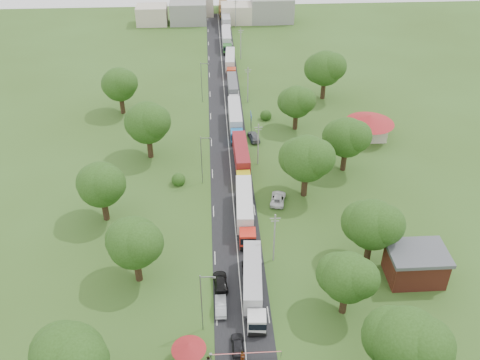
{
  "coord_description": "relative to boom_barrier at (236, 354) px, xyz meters",
  "views": [
    {
      "loc": [
        -3.38,
        -68.53,
        57.36
      ],
      "look_at": [
        1.37,
        11.13,
        3.0
      ],
      "focal_mm": 40.0,
      "sensor_mm": 36.0,
      "label": 1
    }
  ],
  "objects": [
    {
      "name": "tree_1",
      "position": [
        19.34,
        -4.83,
        6.96
      ],
      "size": [
        9.6,
        9.6,
        12.05
      ],
      "color": "#382616",
      "rests_on": "ground"
    },
    {
      "name": "tree_11",
      "position": [
        -20.65,
        30.16,
        6.33
      ],
      "size": [
        8.8,
        8.8,
        11.07
      ],
      "color": "#382616",
      "rests_on": "ground"
    },
    {
      "name": "pole_5",
      "position": [
        6.86,
        130.0,
        3.79
      ],
      "size": [
        1.6,
        0.24,
        9.0
      ],
      "color": "gray",
      "rests_on": "ground"
    },
    {
      "name": "tree_3",
      "position": [
        21.35,
        17.16,
        6.33
      ],
      "size": [
        8.8,
        8.8,
        11.07
      ],
      "color": "#382616",
      "rests_on": "ground"
    },
    {
      "name": "car_lane_mid",
      "position": [
        -1.64,
        8.37,
        -0.17
      ],
      "size": [
        1.54,
        4.41,
        1.45
      ],
      "primitive_type": "imported",
      "rotation": [
        0.0,
        0.0,
        3.14
      ],
      "color": "#A0A3A8",
      "rests_on": "ground"
    },
    {
      "name": "boom_barrier",
      "position": [
        0.0,
        0.0,
        0.0
      ],
      "size": [
        9.22,
        0.35,
        1.18
      ],
      "color": "slate",
      "rests_on": "ground"
    },
    {
      "name": "truck_5",
      "position": [
        3.56,
        94.71,
        1.19
      ],
      "size": [
        3.08,
        14.19,
        3.92
      ],
      "color": "#B3351B",
      "rests_on": "ground"
    },
    {
      "name": "car_verge_near",
      "position": [
        9.36,
        33.11,
        -0.16
      ],
      "size": [
        3.53,
        5.68,
        1.46
      ],
      "primitive_type": "imported",
      "rotation": [
        0.0,
        0.0,
        2.92
      ],
      "color": "silver",
      "rests_on": "ground"
    },
    {
      "name": "truck_0",
      "position": [
        3.07,
        10.89,
        1.32
      ],
      "size": [
        3.4,
        15.11,
        4.17
      ],
      "color": "silver",
      "rests_on": "ground"
    },
    {
      "name": "truck_6",
      "position": [
        3.23,
        112.4,
        1.31
      ],
      "size": [
        2.67,
        14.99,
        4.15
      ],
      "color": "#276225",
      "rests_on": "ground"
    },
    {
      "name": "road",
      "position": [
        1.36,
        45.0,
        -0.89
      ],
      "size": [
        8.0,
        200.0,
        0.04
      ],
      "primitive_type": "cube",
      "color": "black",
      "rests_on": "ground"
    },
    {
      "name": "truck_7",
      "position": [
        3.67,
        129.69,
        1.37
      ],
      "size": [
        2.78,
        15.39,
        4.27
      ],
      "color": "#B8B8B8",
      "rests_on": "ground"
    },
    {
      "name": "tree_5",
      "position": [
        23.35,
        43.16,
        6.33
      ],
      "size": [
        8.8,
        8.8,
        11.07
      ],
      "color": "#382616",
      "rests_on": "ground"
    },
    {
      "name": "tree_12",
      "position": [
        -14.66,
        50.17,
        6.96
      ],
      "size": [
        9.6,
        9.6,
        12.05
      ],
      "color": "#382616",
      "rests_on": "ground"
    },
    {
      "name": "tree_4",
      "position": [
        14.34,
        35.17,
        6.96
      ],
      "size": [
        9.6,
        9.6,
        12.05
      ],
      "color": "#382616",
      "rests_on": "ground"
    },
    {
      "name": "lamp_1",
      "position": [
        -3.99,
        40.0,
        4.66
      ],
      "size": [
        2.03,
        0.22,
        10.0
      ],
      "color": "slate",
      "rests_on": "ground"
    },
    {
      "name": "truck_4",
      "position": [
        3.41,
        77.82,
        1.09
      ],
      "size": [
        2.31,
        13.47,
        3.74
      ],
      "color": "silver",
      "rests_on": "ground"
    },
    {
      "name": "truck_8",
      "position": [
        3.24,
        145.72,
        1.38
      ],
      "size": [
        3.34,
        15.5,
        4.28
      ],
      "color": "brown",
      "rests_on": "ground"
    },
    {
      "name": "truck_1",
      "position": [
        3.06,
        28.2,
        1.42
      ],
      "size": [
        3.17,
        15.73,
        4.35
      ],
      "color": "red",
      "rests_on": "ground"
    },
    {
      "name": "pole_2",
      "position": [
        6.86,
        46.0,
        3.79
      ],
      "size": [
        1.6,
        0.24,
        9.0
      ],
      "color": "gray",
      "rests_on": "ground"
    },
    {
      "name": "pole_3",
      "position": [
        6.86,
        74.0,
        3.79
      ],
      "size": [
        1.6,
        0.24,
        9.0
      ],
      "color": "gray",
      "rests_on": "ground"
    },
    {
      "name": "church",
      "position": [
        -2.64,
        143.0,
        4.5
      ],
      "size": [
        5.0,
        5.0,
        12.3
      ],
      "color": "beige",
      "rests_on": "ground"
    },
    {
      "name": "lamp_2",
      "position": [
        -3.99,
        75.0,
        4.66
      ],
      "size": [
        2.03,
        0.22,
        10.0
      ],
      "color": "slate",
      "rests_on": "ground"
    },
    {
      "name": "car_lane_rear",
      "position": [
        -1.54,
        13.0,
        -0.16
      ],
      "size": [
        2.35,
        5.14,
        1.46
      ],
      "primitive_type": "imported",
      "rotation": [
        0.0,
        0.0,
        3.2
      ],
      "color": "black",
      "rests_on": "ground"
    },
    {
      "name": "info_sign",
      "position": [
        6.56,
        60.0,
        2.11
      ],
      "size": [
        0.12,
        3.1,
        4.1
      ],
      "color": "slate",
      "rests_on": "ground"
    },
    {
      "name": "tree_10",
      "position": [
        -13.65,
        15.16,
        6.33
      ],
      "size": [
        8.8,
        8.8,
        11.07
      ],
      "color": "#382616",
      "rests_on": "ground"
    },
    {
      "name": "tree_9",
      "position": [
        -18.66,
        -4.83,
        6.96
      ],
      "size": [
        9.6,
        9.6,
        12.05
      ],
      "color": "#382616",
      "rests_on": "ground"
    },
    {
      "name": "lamp_0",
      "position": [
        -3.99,
        5.0,
        4.66
      ],
      "size": [
        2.03,
        0.22,
        10.0
      ],
      "color": "slate",
      "rests_on": "ground"
    },
    {
      "name": "tree_13",
      "position": [
        -22.65,
        70.16,
        6.33
      ],
      "size": [
        8.8,
        8.8,
        11.07
      ],
      "color": "#382616",
      "rests_on": "ground"
    },
    {
      "name": "car_lane_front",
      "position": [
        0.36,
        1.5,
        -0.2
      ],
      "size": [
        1.71,
        4.11,
        1.39
      ],
      "primitive_type": "imported",
      "rotation": [
        0.0,
        0.0,
        3.16
      ],
      "color": "black",
      "rests_on": "ground"
    },
    {
      "name": "guard_booth",
      "position": [
        -5.84,
        -0.0,
        1.27
      ],
      "size": [
        4.4,
        4.4,
        3.45
      ],
      "color": "beige",
      "rests_on": "ground"
    },
    {
      "name": "tree_6",
      "position": [
        16.35,
        60.14,
        5.7
      ],
      "size": [
        8.0,
        8.0,
        10.1
      ],
      "color": "#382616",
      "rests_on": "ground"
    },
    {
      "name": "house_cream",
      "position": [
        31.36,
        55.0,
        2.75
      ],
      "size": [
        10.08,
        10.08,
        5.8
      ],
      "color": "beige",
      "rests_on": "ground"
    },
    {
      "name": "ground",
      "position": [
        1.36,
        25.0,
        -0.89
      ],
      "size": [
        260.0,
        260.0,
        0.0
      ],
      "primitive_type": "plane",
      "color": "#304D19",
      "rests_on": "ground"
    },
    {
      "name": "distant_town",
      "position": [
        2.04,
        135.0,
        2.6
      ],
      "size": [
        52.0,
        8.0,
        8.0
      ],
      "color": "gray",
      "rests_on": "ground"
    },
    {
      "name": "pedestrian_near",
      "position": [
        0.87,
        -0.55,
        0.07
      ],
      "size": [
        0.83,
        0.73,
        1.92
      ],
      "primitive_type": "imported",
      "rotation": [
        0.0,
        0.0,
        0.48
      ],
      "color": "gray",
      "rests_on": "ground"
    },
    {
      "name": "truck_2",
      "position": [
        3.52,
        44.87,
        1.37
      ],
      "size": [
        2.87,
        15.4,
        4.27
      ],
      "color": "gold",
      "rests_on": "ground"
    },
    {
      "name": "pole_4",
      "position": [
        6.86,
        102.0,
        3.79
      ],
      "size": [
        1.6,
        0.24,
        9.0
      ],
      "color": "gray",
      "rests_on": "ground"
    },
    {
      "name": "house_brick",
      "position": [
        27.36,
        13.0,
        1.76
      ],
      "size": [
        8.6,
        6.6,
        5.2
      ],
      "color": "maroon",
      "rests_on": "ground"
    },
    {
      "name": "tree_7",
      "position": [
        25.34,
        75.17,
        6.96
      ],
      "size": [
        9.6,
        9.6,
        12.05
      ],
      "color": "#382616",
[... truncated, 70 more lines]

